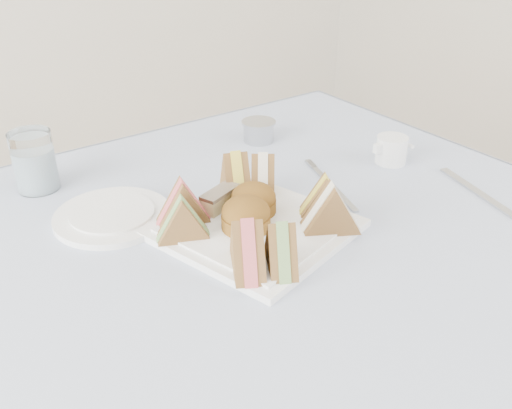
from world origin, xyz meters
TOP-DOWN VIEW (x-y plane):
  - table at (0.00, 0.00)m, footprint 0.90×0.90m
  - tablecloth at (0.00, 0.00)m, footprint 1.02×1.02m
  - serving_plate at (-0.05, 0.03)m, footprint 0.32×0.32m
  - sandwich_fl_a at (-0.12, -0.06)m, footprint 0.08×0.10m
  - sandwich_fl_b at (-0.08, -0.08)m, footprint 0.07×0.09m
  - sandwich_fr_a at (0.06, -0.01)m, footprint 0.09×0.08m
  - sandwich_fr_b at (0.04, -0.05)m, footprint 0.10×0.08m
  - sandwich_bl_a at (-0.15, 0.06)m, footprint 0.09×0.07m
  - sandwich_bl_b at (-0.13, 0.10)m, footprint 0.09×0.07m
  - sandwich_br_a at (0.03, 0.11)m, footprint 0.08×0.09m
  - sandwich_br_b at (-0.01, 0.13)m, footprint 0.07×0.10m
  - scone_left at (-0.06, 0.03)m, footprint 0.09×0.09m
  - scone_right at (-0.03, 0.06)m, footprint 0.10×0.10m
  - pastry_slice at (-0.06, 0.10)m, footprint 0.08×0.05m
  - side_plate at (-0.21, 0.20)m, footprint 0.24×0.24m
  - water_glass at (-0.27, 0.38)m, footprint 0.08×0.08m
  - tea_strainer at (0.18, 0.32)m, footprint 0.08×0.08m
  - knife at (0.35, -0.10)m, footprint 0.07×0.19m
  - fork at (0.15, 0.06)m, footprint 0.07×0.17m
  - creamer_jug at (0.32, 0.08)m, footprint 0.07×0.07m

SIDE VIEW (x-z plane):
  - table at x=0.00m, z-range 0.00..0.74m
  - tablecloth at x=0.00m, z-range 0.74..0.75m
  - fork at x=0.15m, z-range 0.75..0.75m
  - knife at x=0.35m, z-range 0.75..0.75m
  - side_plate at x=-0.21m, z-range 0.75..0.76m
  - serving_plate at x=-0.05m, z-range 0.75..0.76m
  - tea_strainer at x=0.18m, z-range 0.75..0.79m
  - creamer_jug at x=0.32m, z-range 0.75..0.80m
  - pastry_slice at x=-0.06m, z-range 0.76..0.79m
  - scone_right at x=-0.03m, z-range 0.76..0.81m
  - scone_left at x=-0.06m, z-range 0.76..0.81m
  - sandwich_fr_a at x=0.06m, z-range 0.76..0.83m
  - sandwich_bl_a at x=-0.15m, z-range 0.76..0.83m
  - sandwich_fl_b at x=-0.08m, z-range 0.76..0.83m
  - sandwich_br_a at x=0.03m, z-range 0.76..0.83m
  - sandwich_bl_b at x=-0.13m, z-range 0.76..0.83m
  - sandwich_br_b at x=-0.01m, z-range 0.76..0.84m
  - sandwich_fl_a at x=-0.12m, z-range 0.76..0.84m
  - sandwich_fr_b at x=0.04m, z-range 0.76..0.84m
  - water_glass at x=-0.27m, z-range 0.75..0.85m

